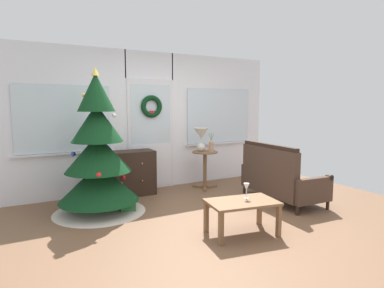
{
  "coord_description": "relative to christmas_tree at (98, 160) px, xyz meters",
  "views": [
    {
      "loc": [
        -2.33,
        -3.72,
        1.58
      ],
      "look_at": [
        0.05,
        0.55,
        1.0
      ],
      "focal_mm": 30.94,
      "sensor_mm": 36.0,
      "label": 1
    }
  ],
  "objects": [
    {
      "name": "christmas_tree",
      "position": [
        0.0,
        0.0,
        0.0
      ],
      "size": [
        1.34,
        1.34,
        2.11
      ],
      "color": "#4C331E",
      "rests_on": "ground"
    },
    {
      "name": "gift_box",
      "position": [
        0.35,
        -0.19,
        -0.66
      ],
      "size": [
        0.23,
        0.2,
        0.23
      ],
      "primitive_type": "cube",
      "color": "#266633",
      "rests_on": "ground"
    },
    {
      "name": "ground_plane",
      "position": [
        1.21,
        -1.1,
        -0.78
      ],
      "size": [
        6.76,
        6.76,
        0.0
      ],
      "primitive_type": "plane",
      "color": "brown"
    },
    {
      "name": "table_lamp",
      "position": [
        2.02,
        0.46,
        0.22
      ],
      "size": [
        0.28,
        0.28,
        0.44
      ],
      "color": "silver",
      "rests_on": "side_table"
    },
    {
      "name": "coffee_table",
      "position": [
        1.32,
        -1.7,
        -0.42
      ],
      "size": [
        0.91,
        0.65,
        0.42
      ],
      "color": "brown",
      "rests_on": "ground"
    },
    {
      "name": "wine_glass",
      "position": [
        1.42,
        -1.65,
        -0.21
      ],
      "size": [
        0.08,
        0.08,
        0.2
      ],
      "color": "silver",
      "rests_on": "coffee_table"
    },
    {
      "name": "back_wall_with_door",
      "position": [
        1.21,
        0.98,
        0.51
      ],
      "size": [
        5.2,
        0.19,
        2.55
      ],
      "color": "white",
      "rests_on": "ground"
    },
    {
      "name": "side_table",
      "position": [
        2.08,
        0.42,
        -0.27
      ],
      "size": [
        0.5,
        0.48,
        0.71
      ],
      "color": "brown",
      "rests_on": "ground"
    },
    {
      "name": "dresser_cabinet",
      "position": [
        0.67,
        0.69,
        -0.39
      ],
      "size": [
        0.92,
        0.47,
        0.78
      ],
      "color": "black",
      "rests_on": "ground"
    },
    {
      "name": "flower_vase",
      "position": [
        2.18,
        0.36,
        0.05
      ],
      "size": [
        0.11,
        0.1,
        0.35
      ],
      "color": "tan",
      "rests_on": "side_table"
    },
    {
      "name": "settee_sofa",
      "position": [
        2.69,
        -0.88,
        -0.4
      ],
      "size": [
        0.8,
        1.49,
        0.96
      ],
      "color": "black",
      "rests_on": "ground"
    }
  ]
}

